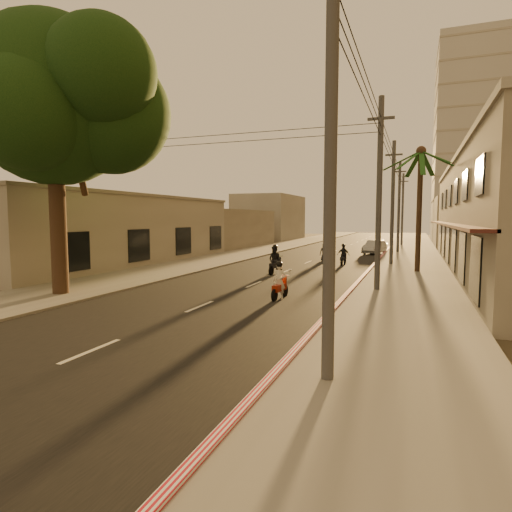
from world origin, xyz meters
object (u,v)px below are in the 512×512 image
object	(u,v)px
palm_tree	(421,158)
scooter_mid_a	(275,261)
scooter_red	(279,282)
scooter_mid_b	(343,255)
parked_car	(375,247)
scooter_far_a	(324,253)
broadleaf_tree	(63,102)

from	to	relation	value
palm_tree	scooter_mid_a	bearing A→B (deg)	-155.76
scooter_red	scooter_mid_b	world-z (taller)	scooter_red
palm_tree	scooter_mid_b	distance (m)	8.79
scooter_mid_a	parked_car	distance (m)	18.35
scooter_red	palm_tree	bearing A→B (deg)	69.40
palm_tree	scooter_mid_a	distance (m)	11.02
palm_tree	scooter_red	world-z (taller)	palm_tree
scooter_red	parked_car	size ratio (longest dim) A/B	0.40
palm_tree	scooter_far_a	bearing A→B (deg)	143.41
palm_tree	scooter_far_a	xyz separation A→B (m)	(-6.96, 5.17, -6.43)
parked_car	scooter_mid_a	bearing A→B (deg)	-93.02
scooter_mid_a	scooter_mid_b	world-z (taller)	scooter_mid_a
scooter_far_a	parked_car	bearing A→B (deg)	59.05
scooter_red	scooter_far_a	world-z (taller)	scooter_red
broadleaf_tree	palm_tree	size ratio (longest dim) A/B	1.48
scooter_mid_a	parked_car	size ratio (longest dim) A/B	0.45
palm_tree	scooter_far_a	world-z (taller)	palm_tree
scooter_red	scooter_far_a	size ratio (longest dim) A/B	1.06
palm_tree	parked_car	distance (m)	16.00
palm_tree	scooter_mid_a	size ratio (longest dim) A/B	4.34
palm_tree	scooter_far_a	distance (m)	10.80
palm_tree	broadleaf_tree	bearing A→B (deg)	-136.52
scooter_mid_b	palm_tree	bearing A→B (deg)	-27.51
scooter_mid_a	scooter_mid_b	xyz separation A→B (m)	(3.10, 6.78, -0.12)
palm_tree	scooter_mid_b	bearing A→B (deg)	149.07
scooter_red	scooter_mid_b	distance (m)	14.48
scooter_far_a	parked_car	xyz separation A→B (m)	(3.10, 8.94, -0.06)
scooter_mid_b	scooter_red	bearing A→B (deg)	-88.22
broadleaf_tree	scooter_far_a	world-z (taller)	broadleaf_tree
broadleaf_tree	scooter_mid_a	distance (m)	14.21
scooter_mid_a	scooter_far_a	size ratio (longest dim) A/B	1.19
scooter_mid_a	palm_tree	bearing A→B (deg)	29.90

